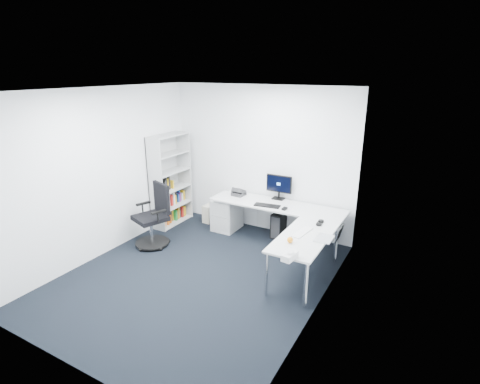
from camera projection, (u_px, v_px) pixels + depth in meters
The scene contains 22 objects.
ground at pixel (197, 276), 5.60m from camera, with size 4.20×4.20×0.00m, color black.
ceiling at pixel (190, 90), 4.75m from camera, with size 4.20×4.20×0.00m, color white.
wall_back at pixel (260, 160), 6.92m from camera, with size 3.60×0.02×2.70m, color white.
wall_front at pixel (59, 253), 3.44m from camera, with size 3.60×0.02×2.70m, color white.
wall_left at pixel (102, 174), 6.01m from camera, with size 0.02×4.20×2.70m, color white.
wall_right at pixel (320, 214), 4.35m from camera, with size 0.02×4.20×2.70m, color white.
l_desk at pixel (270, 229), 6.40m from camera, with size 2.34×1.31×0.68m, color silver, non-canonical shape.
drawer_pedestal at pixel (227, 212), 7.17m from camera, with size 0.43×0.54×0.67m, color silver.
bookshelf at pixel (170, 180), 7.28m from camera, with size 0.35×0.89×1.79m, color #B1B3B3, non-canonical shape.
task_chair at pixel (150, 216), 6.42m from camera, with size 0.61×0.61×1.09m, color black, non-canonical shape.
black_pc_tower at pixel (281, 224), 6.91m from camera, with size 0.21×0.47×0.46m, color black.
beige_pc_tower at pixel (211, 212), 7.59m from camera, with size 0.17×0.38×0.36m, color #BCB7A0.
power_strip at pixel (303, 241), 6.70m from camera, with size 0.34×0.06×0.04m, color silver.
monitor at pixel (279, 187), 6.78m from camera, with size 0.48×0.16×0.47m, color black, non-canonical shape.
black_keyboard at pixel (267, 206), 6.50m from camera, with size 0.45×0.16×0.02m, color black.
mouse at pixel (285, 209), 6.33m from camera, with size 0.06×0.11×0.03m, color black.
desk_phone at pixel (239, 192), 7.03m from camera, with size 0.22×0.22×0.15m, color #2C2C2E, non-canonical shape.
laptop at pixel (325, 232), 5.21m from camera, with size 0.33×0.32×0.23m, color silver, non-canonical shape.
white_keyboard at pixel (302, 232), 5.45m from camera, with size 0.13×0.46×0.02m, color silver.
headphones at pixel (320, 222), 5.76m from camera, with size 0.13×0.21×0.05m, color black, non-canonical shape.
orange_fruit at pixel (290, 240), 5.12m from camera, with size 0.09×0.09×0.09m, color orange.
tissue_box at pixel (290, 256), 4.68m from camera, with size 0.12×0.24×0.08m, color silver.
Camera 1 is at (2.96, -3.99, 2.96)m, focal length 28.00 mm.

